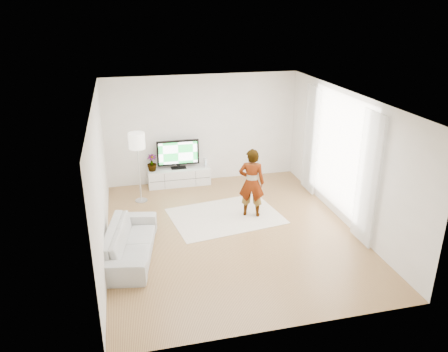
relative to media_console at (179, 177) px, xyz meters
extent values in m
plane|color=#AC884E|center=(0.69, -2.76, -0.23)|extent=(6.00, 6.00, 0.00)
plane|color=white|center=(0.69, -2.76, 2.57)|extent=(6.00, 6.00, 0.00)
cube|color=white|center=(-1.81, -2.76, 1.17)|extent=(0.02, 6.00, 2.80)
cube|color=white|center=(3.19, -2.76, 1.17)|extent=(0.02, 6.00, 2.80)
cube|color=white|center=(0.69, 0.24, 1.17)|extent=(5.00, 0.02, 2.80)
cube|color=white|center=(0.69, -5.76, 1.17)|extent=(5.00, 0.02, 2.80)
cube|color=white|center=(3.17, -2.46, 1.22)|extent=(0.01, 2.60, 2.50)
cube|color=white|center=(3.09, -3.76, 1.12)|extent=(0.04, 0.70, 2.60)
cube|color=white|center=(3.09, -1.16, 1.12)|extent=(0.04, 0.70, 2.60)
cube|color=silver|center=(0.00, 0.00, 0.00)|extent=(1.60, 0.45, 0.45)
cube|color=black|center=(0.00, -0.23, 0.00)|extent=(1.56, 0.00, 0.01)
cube|color=black|center=(-0.40, -0.23, 0.00)|extent=(0.01, 0.00, 0.40)
cube|color=black|center=(0.40, -0.23, 0.00)|extent=(0.01, 0.00, 0.40)
cube|color=black|center=(0.00, 0.03, 0.24)|extent=(0.39, 0.21, 0.02)
cube|color=black|center=(0.00, 0.03, 0.28)|extent=(0.08, 0.05, 0.08)
cube|color=black|center=(0.00, 0.03, 0.65)|extent=(1.08, 0.06, 0.66)
cube|color=green|center=(0.00, 0.00, 0.65)|extent=(0.98, 0.01, 0.56)
cube|color=white|center=(0.70, 0.00, 0.33)|extent=(0.07, 0.16, 0.22)
cube|color=#4CB2FF|center=(0.70, -0.08, 0.35)|extent=(0.01, 0.00, 0.12)
imported|color=#3F7238|center=(-0.68, 0.00, 0.44)|extent=(0.28, 0.28, 0.43)
cube|color=beige|center=(0.75, -2.05, -0.22)|extent=(2.58, 2.03, 0.01)
imported|color=#334772|center=(1.31, -2.13, 0.56)|extent=(0.66, 0.55, 1.55)
imported|color=#B0B1AC|center=(-1.37, -3.23, 0.07)|extent=(1.16, 2.16, 0.60)
cylinder|color=silver|center=(-1.03, -0.79, -0.21)|extent=(0.29, 0.29, 0.02)
cylinder|color=silver|center=(-1.03, -0.79, 0.45)|extent=(0.04, 0.04, 1.31)
cylinder|color=white|center=(-1.03, -0.79, 1.29)|extent=(0.38, 0.38, 0.37)
camera|label=1|loc=(-1.31, -10.54, 4.23)|focal=35.00mm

